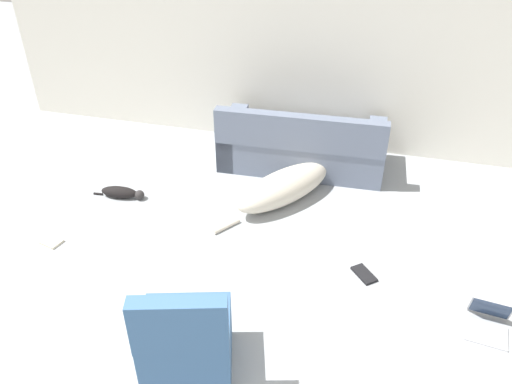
% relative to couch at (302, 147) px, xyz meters
% --- Properties ---
extents(wall_back, '(7.47, 0.06, 2.65)m').
position_rel_couch_xyz_m(wall_back, '(-0.24, 0.62, 1.06)').
color(wall_back, silver).
rests_on(wall_back, ground_plane).
extents(couch, '(1.91, 0.89, 0.79)m').
position_rel_couch_xyz_m(couch, '(0.00, 0.00, 0.00)').
color(couch, slate).
rests_on(couch, ground_plane).
extents(dog, '(1.12, 1.51, 0.34)m').
position_rel_couch_xyz_m(dog, '(-0.01, -0.71, -0.09)').
color(dog, beige).
rests_on(dog, ground_plane).
extents(cat, '(0.58, 0.18, 0.12)m').
position_rel_couch_xyz_m(cat, '(-1.74, -1.15, -0.20)').
color(cat, black).
rests_on(cat, ground_plane).
extents(laptop_open, '(0.35, 0.38, 0.24)m').
position_rel_couch_xyz_m(laptop_open, '(1.86, -2.05, -0.18)').
color(laptop_open, '#B7B7BC').
rests_on(laptop_open, ground_plane).
extents(book_cream, '(0.21, 0.18, 0.02)m').
position_rel_couch_xyz_m(book_cream, '(-2.02, -2.03, -0.25)').
color(book_cream, beige).
rests_on(book_cream, ground_plane).
extents(book_black, '(0.25, 0.26, 0.02)m').
position_rel_couch_xyz_m(book_black, '(0.89, -1.72, -0.25)').
color(book_black, black).
rests_on(book_black, ground_plane).
extents(side_chair, '(0.74, 0.70, 0.84)m').
position_rel_couch_xyz_m(side_chair, '(-0.24, -3.01, 0.03)').
color(side_chair, '#385B84').
rests_on(side_chair, ground_plane).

